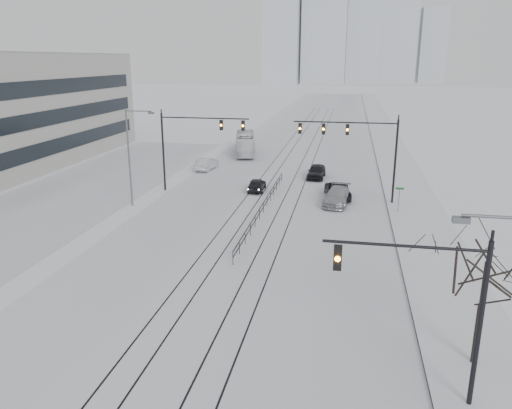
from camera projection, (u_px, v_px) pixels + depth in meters
name	position (u px, v px, depth m)	size (l,w,h in m)	color
road	(298.00, 153.00, 72.90)	(22.00, 260.00, 0.02)	silver
sidewalk_east	(394.00, 156.00, 70.49)	(5.00, 260.00, 0.16)	silver
curb	(376.00, 155.00, 70.93)	(0.10, 260.00, 0.12)	gray
parking_strip	(86.00, 189.00, 52.85)	(14.00, 60.00, 0.03)	silver
tram_rails	(279.00, 186.00, 54.03)	(5.30, 180.00, 0.01)	black
skyline	(351.00, 25.00, 264.88)	(96.00, 48.00, 72.00)	#ACB3BD
traffic_mast_near	(438.00, 299.00, 18.77)	(6.10, 0.37, 7.00)	black
traffic_mast_ne	(359.00, 143.00, 46.25)	(9.60, 0.37, 8.00)	black
traffic_mast_nw	(191.00, 138.00, 50.20)	(9.10, 0.37, 8.00)	black
street_light_west	(132.00, 151.00, 45.30)	(2.73, 0.25, 9.00)	#595B60
bare_tree	(485.00, 273.00, 21.20)	(4.40, 4.40, 6.10)	black
median_fence	(264.00, 207.00, 44.45)	(0.06, 24.00, 1.00)	black
street_sign	(399.00, 196.00, 43.95)	(0.70, 0.06, 2.40)	#595B60
sedan_sb_inner	(257.00, 185.00, 51.78)	(1.58, 3.94, 1.34)	black
sedan_sb_outer	(206.00, 164.00, 61.62)	(1.59, 4.57, 1.51)	silver
sedan_nb_front	(338.00, 191.00, 48.99)	(2.37, 5.15, 1.43)	black
sedan_nb_right	(337.00, 196.00, 46.96)	(2.18, 5.37, 1.56)	#A0A1A7
sedan_nb_far	(316.00, 171.00, 57.32)	(1.87, 4.65, 1.59)	black
box_truck	(245.00, 144.00, 71.54)	(2.56, 10.92, 3.04)	silver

